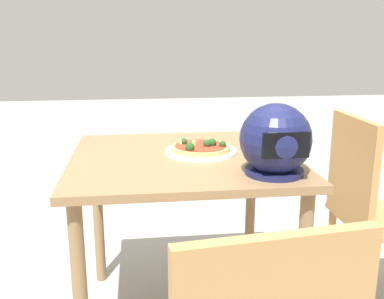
{
  "coord_description": "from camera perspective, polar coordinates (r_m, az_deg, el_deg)",
  "views": [
    {
      "loc": [
        0.18,
        1.72,
        1.23
      ],
      "look_at": [
        -0.04,
        -0.02,
        0.77
      ],
      "focal_mm": 41.44,
      "sensor_mm": 36.0,
      "label": 1
    }
  ],
  "objects": [
    {
      "name": "chair_side",
      "position": [
        2.08,
        21.87,
        -6.75
      ],
      "size": [
        0.4,
        0.4,
        0.9
      ],
      "color": "#B7844C",
      "rests_on": "ground"
    },
    {
      "name": "dining_table",
      "position": [
        1.83,
        -1.15,
        -3.94
      ],
      "size": [
        0.9,
        0.86,
        0.75
      ],
      "color": "olive",
      "rests_on": "ground"
    },
    {
      "name": "pizza_plate",
      "position": [
        1.84,
        1.14,
        -0.25
      ],
      "size": [
        0.3,
        0.3,
        0.01
      ],
      "primitive_type": "cylinder",
      "color": "white",
      "rests_on": "dining_table"
    },
    {
      "name": "pizza",
      "position": [
        1.83,
        1.16,
        0.31
      ],
      "size": [
        0.25,
        0.25,
        0.05
      ],
      "color": "tan",
      "rests_on": "pizza_plate"
    },
    {
      "name": "motorcycle_helmet",
      "position": [
        1.56,
        10.7,
        1.09
      ],
      "size": [
        0.25,
        0.25,
        0.25
      ],
      "color": "#191E4C",
      "rests_on": "dining_table"
    }
  ]
}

